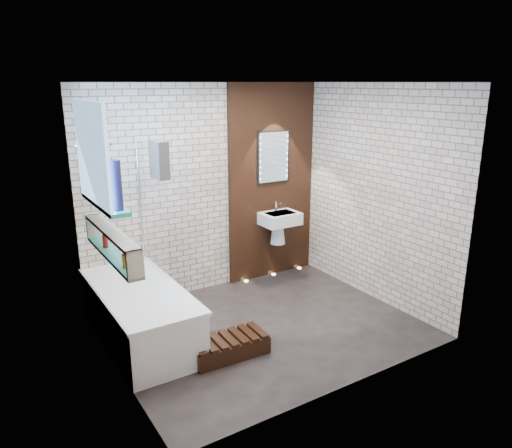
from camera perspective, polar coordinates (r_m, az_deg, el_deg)
ground at (r=5.48m, az=0.85°, el=-11.99°), size 3.20×3.20×0.00m
room_shell at (r=5.00m, az=0.91°, el=1.24°), size 3.24×3.20×2.60m
walnut_panel at (r=6.54m, az=1.85°, el=4.85°), size 1.30×0.06×2.60m
clerestory_window at (r=4.58m, az=-18.41°, el=6.70°), size 0.18×1.00×0.94m
display_niche at (r=4.56m, az=-16.53°, el=-2.27°), size 0.14×1.30×0.26m
bathtub at (r=5.25m, az=-13.40°, el=-10.27°), size 0.79×1.74×0.70m
bath_screen at (r=5.41m, az=-12.07°, el=1.81°), size 0.01×0.78×1.40m
towel at (r=5.03m, az=-11.29°, el=7.42°), size 0.11×0.29×0.38m
shower_head at (r=5.21m, az=-17.27°, el=8.97°), size 0.18×0.18×0.02m
washbasin at (r=6.51m, az=2.76°, el=0.14°), size 0.50×0.36×0.58m
led_mirror at (r=6.45m, az=2.06°, el=7.84°), size 0.50×0.02×0.70m
walnut_step at (r=4.95m, az=-3.22°, el=-14.25°), size 0.78×0.37×0.17m
niche_bottles at (r=4.42m, az=-15.87°, el=-3.38°), size 0.06×0.66×0.13m
sill_vases at (r=4.57m, az=-17.15°, el=4.14°), size 0.18×0.68×0.43m
floor_uplights at (r=6.86m, az=2.07°, el=-5.91°), size 0.96×0.06×0.01m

